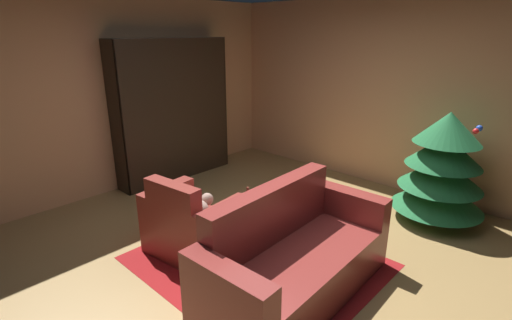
{
  "coord_description": "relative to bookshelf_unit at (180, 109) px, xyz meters",
  "views": [
    {
      "loc": [
        2.2,
        -2.5,
        2.19
      ],
      "look_at": [
        -0.34,
        0.18,
        0.93
      ],
      "focal_mm": 26.71,
      "sensor_mm": 36.0,
      "label": 1
    }
  ],
  "objects": [
    {
      "name": "wall_back",
      "position": [
        2.58,
        1.82,
        0.26
      ],
      "size": [
        5.7,
        0.06,
        2.65
      ],
      "primitive_type": "cube",
      "color": "tan",
      "rests_on": "ground"
    },
    {
      "name": "area_rug",
      "position": [
        2.54,
        -0.97,
        -1.06
      ],
      "size": [
        2.2,
        1.9,
        0.01
      ],
      "primitive_type": "cube",
      "color": "maroon",
      "rests_on": "ground"
    },
    {
      "name": "decorated_tree",
      "position": [
        3.48,
        1.18,
        -0.39
      ],
      "size": [
        1.04,
        1.04,
        1.33
      ],
      "color": "brown",
      "rests_on": "ground"
    },
    {
      "name": "bottle_on_table",
      "position": [
        2.32,
        -0.88,
        -0.53
      ],
      "size": [
        0.07,
        0.07,
        0.31
      ],
      "color": "#592A1F",
      "rests_on": "coffee_table"
    },
    {
      "name": "book_stack_on_table",
      "position": [
        2.52,
        -0.83,
        -0.6
      ],
      "size": [
        0.22,
        0.16,
        0.11
      ],
      "color": "gold",
      "rests_on": "coffee_table"
    },
    {
      "name": "armchair_red",
      "position": [
        1.95,
        -1.31,
        -0.75
      ],
      "size": [
        1.0,
        0.76,
        0.86
      ],
      "color": "maroon",
      "rests_on": "ground"
    },
    {
      "name": "coffee_table",
      "position": [
        2.5,
        -0.84,
        -0.69
      ],
      "size": [
        0.66,
        0.66,
        0.4
      ],
      "color": "black",
      "rests_on": "ground"
    },
    {
      "name": "bookshelf_unit",
      "position": [
        0.0,
        0.0,
        0.0
      ],
      "size": [
        0.34,
        1.85,
        2.09
      ],
      "color": "black",
      "rests_on": "ground"
    },
    {
      "name": "ground_plane",
      "position": [
        2.58,
        -0.85,
        -1.06
      ],
      "size": [
        6.69,
        6.69,
        0.0
      ],
      "primitive_type": "plane",
      "color": "olive"
    },
    {
      "name": "couch_red",
      "position": [
        3.07,
        -1.08,
        -0.74
      ],
      "size": [
        0.87,
        1.91,
        0.93
      ],
      "color": "maroon",
      "rests_on": "ground"
    },
    {
      "name": "wall_left",
      "position": [
        -0.24,
        -0.85,
        0.26
      ],
      "size": [
        0.06,
        5.42,
        2.65
      ],
      "primitive_type": "cube",
      "color": "tan",
      "rests_on": "ground"
    }
  ]
}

